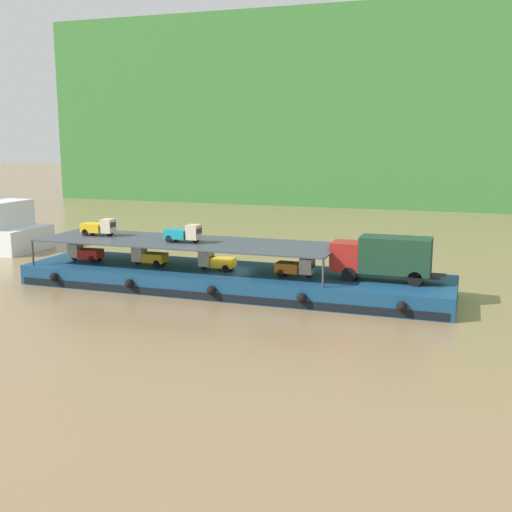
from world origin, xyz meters
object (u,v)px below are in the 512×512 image
at_px(covered_lorry, 384,257).
at_px(mini_truck_lower_stern, 85,252).
at_px(cargo_barge, 232,280).
at_px(mini_truck_lower_aft, 149,256).
at_px(mini_truck_lower_mid, 216,261).
at_px(mini_truck_upper_stern, 99,227).
at_px(mini_truck_upper_mid, 184,233).
at_px(mini_truck_lower_fore, 296,267).

distance_m(covered_lorry, mini_truck_lower_stern, 23.78).
bearing_deg(covered_lorry, mini_truck_lower_stern, -178.49).
xyz_separation_m(cargo_barge, covered_lorry, (11.24, 0.17, 2.45)).
bearing_deg(mini_truck_lower_aft, mini_truck_lower_mid, -0.08).
distance_m(cargo_barge, mini_truck_upper_stern, 12.09).
bearing_deg(mini_truck_upper_mid, mini_truck_lower_mid, 3.88).
bearing_deg(mini_truck_lower_stern, cargo_barge, 2.07).
distance_m(cargo_barge, mini_truck_lower_fore, 5.36).
xyz_separation_m(mini_truck_lower_stern, mini_truck_lower_mid, (11.42, 0.14, 0.00)).
relative_size(cargo_barge, mini_truck_upper_stern, 11.77).
distance_m(cargo_barge, mini_truck_lower_aft, 6.94).
relative_size(mini_truck_upper_stern, mini_truck_upper_mid, 0.99).
bearing_deg(mini_truck_lower_mid, mini_truck_lower_stern, -179.31).
height_order(cargo_barge, mini_truck_lower_mid, mini_truck_lower_mid).
height_order(covered_lorry, mini_truck_upper_stern, mini_truck_upper_stern).
relative_size(mini_truck_lower_mid, mini_truck_lower_fore, 0.98).
bearing_deg(mini_truck_upper_mid, covered_lorry, 2.55).
xyz_separation_m(mini_truck_lower_aft, mini_truck_upper_stern, (-4.80, 0.65, 2.00)).
height_order(mini_truck_lower_mid, mini_truck_lower_fore, same).
bearing_deg(mini_truck_upper_mid, cargo_barge, 7.60).
xyz_separation_m(cargo_barge, mini_truck_lower_aft, (-6.79, -0.31, 1.44)).
relative_size(mini_truck_lower_stern, mini_truck_upper_mid, 1.00).
distance_m(mini_truck_lower_stern, mini_truck_lower_aft, 5.72).
height_order(cargo_barge, covered_lorry, covered_lorry).
distance_m(cargo_barge, mini_truck_lower_stern, 12.60).
xyz_separation_m(mini_truck_lower_mid, mini_truck_upper_mid, (-2.57, -0.17, 2.00)).
bearing_deg(mini_truck_lower_aft, mini_truck_upper_stern, 172.33).
bearing_deg(mini_truck_lower_mid, mini_truck_upper_stern, 176.43).
height_order(mini_truck_lower_stern, mini_truck_upper_stern, mini_truck_upper_stern).
bearing_deg(mini_truck_lower_fore, mini_truck_upper_stern, 176.96).
relative_size(cargo_barge, covered_lorry, 4.13).
distance_m(mini_truck_lower_aft, mini_truck_upper_stern, 5.24).
bearing_deg(mini_truck_lower_fore, cargo_barge, 173.93).
distance_m(cargo_barge, mini_truck_upper_mid, 5.05).
relative_size(cargo_barge, mini_truck_upper_mid, 11.68).
relative_size(mini_truck_lower_fore, mini_truck_upper_mid, 1.00).
distance_m(mini_truck_lower_mid, mini_truck_lower_fore, 6.23).
bearing_deg(cargo_barge, mini_truck_lower_mid, -163.96).
bearing_deg(mini_truck_lower_fore, mini_truck_lower_mid, 177.86).
bearing_deg(mini_truck_lower_aft, mini_truck_upper_mid, -3.35).
distance_m(mini_truck_lower_mid, mini_truck_upper_stern, 10.70).
relative_size(cargo_barge, mini_truck_lower_stern, 11.67).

